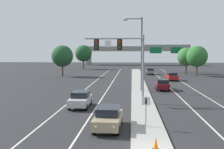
{
  "coord_description": "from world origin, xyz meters",
  "views": [
    {
      "loc": [
        -1.14,
        -15.02,
        5.56
      ],
      "look_at": [
        -3.2,
        14.15,
        3.2
      ],
      "focal_mm": 45.79,
      "sensor_mm": 36.0,
      "label": 1
    }
  ],
  "objects": [
    {
      "name": "street_lamp_median",
      "position": [
        -0.09,
        23.88,
        5.79
      ],
      "size": [
        2.58,
        0.28,
        10.0
      ],
      "color": "#4C4C51",
      "rests_on": "median_island"
    },
    {
      "name": "tree_far_left_a",
      "position": [
        -16.43,
        74.11,
        4.96
      ],
      "size": [
        5.25,
        5.25,
        7.59
      ],
      "color": "#4C3823",
      "rests_on": "ground"
    },
    {
      "name": "edge_stripe_right",
      "position": [
        8.0,
        25.0,
        0.0
      ],
      "size": [
        0.14,
        100.0,
        0.01
      ],
      "primitive_type": "cube",
      "color": "silver",
      "rests_on": "ground"
    },
    {
      "name": "car_receding_darkred",
      "position": [
        3.25,
        26.38,
        0.82
      ],
      "size": [
        1.89,
        4.5,
        1.58
      ],
      "color": "#5B0F14",
      "rests_on": "ground"
    },
    {
      "name": "traffic_cone_median_nose",
      "position": [
        0.18,
        0.48,
        0.51
      ],
      "size": [
        0.36,
        0.36,
        0.74
      ],
      "color": "black",
      "rests_on": "median_island"
    },
    {
      "name": "lane_stripe_receding_center",
      "position": [
        4.7,
        25.0,
        0.0
      ],
      "size": [
        0.14,
        100.0,
        0.01
      ],
      "primitive_type": "cube",
      "color": "silver",
      "rests_on": "ground"
    },
    {
      "name": "edge_stripe_left",
      "position": [
        -8.0,
        25.0,
        0.0
      ],
      "size": [
        0.14,
        100.0,
        0.01
      ],
      "primitive_type": "cube",
      "color": "silver",
      "rests_on": "ground"
    },
    {
      "name": "median_island",
      "position": [
        0.0,
        18.0,
        0.07
      ],
      "size": [
        2.4,
        110.0,
        0.15
      ],
      "primitive_type": "cube",
      "color": "#9E9B93",
      "rests_on": "ground"
    },
    {
      "name": "car_oncoming_tan",
      "position": [
        -2.83,
        5.12,
        0.82
      ],
      "size": [
        1.92,
        4.51,
        1.58
      ],
      "color": "tan",
      "rests_on": "ground"
    },
    {
      "name": "car_receding_grey",
      "position": [
        3.24,
        54.19,
        0.82
      ],
      "size": [
        1.92,
        4.51,
        1.58
      ],
      "color": "slate",
      "rests_on": "ground"
    },
    {
      "name": "lane_stripe_oncoming_center",
      "position": [
        -4.7,
        25.0,
        0.0
      ],
      "size": [
        0.14,
        100.0,
        0.01
      ],
      "primitive_type": "cube",
      "color": "silver",
      "rests_on": "ground"
    },
    {
      "name": "overpass_bridge",
      "position": [
        0.0,
        103.06,
        5.78
      ],
      "size": [
        42.4,
        6.4,
        7.65
      ],
      "color": "gray",
      "rests_on": "ground"
    },
    {
      "name": "tree_far_right_a",
      "position": [
        13.46,
        50.58,
        4.47
      ],
      "size": [
        4.74,
        4.74,
        6.85
      ],
      "color": "#4C3823",
      "rests_on": "ground"
    },
    {
      "name": "overhead_signal_mast",
      "position": [
        -1.98,
        15.72,
        5.29
      ],
      "size": [
        6.39,
        0.44,
        7.2
      ],
      "color": "gray",
      "rests_on": "median_island"
    },
    {
      "name": "tree_far_right_b",
      "position": [
        12.26,
        57.0,
        4.26
      ],
      "size": [
        4.51,
        4.51,
        6.52
      ],
      "color": "#4C3823",
      "rests_on": "ground"
    },
    {
      "name": "tree_far_left_c",
      "position": [
        -16.65,
        47.63,
        4.53
      ],
      "size": [
        4.8,
        4.8,
        6.94
      ],
      "color": "#4C3823",
      "rests_on": "ground"
    },
    {
      "name": "median_sign_post",
      "position": [
        -0.13,
        5.43,
        1.59
      ],
      "size": [
        0.6,
        0.1,
        2.2
      ],
      "color": "gray",
      "rests_on": "median_island"
    },
    {
      "name": "highway_sign_gantry",
      "position": [
        8.2,
        64.87,
        6.16
      ],
      "size": [
        13.28,
        0.42,
        7.5
      ],
      "color": "gray",
      "rests_on": "ground"
    },
    {
      "name": "car_oncoming_silver",
      "position": [
        -6.28,
        12.92,
        0.82
      ],
      "size": [
        1.82,
        4.47,
        1.58
      ],
      "color": "#B7B7BC",
      "rests_on": "ground"
    },
    {
      "name": "car_receding_red",
      "position": [
        6.52,
        40.24,
        0.82
      ],
      "size": [
        1.91,
        4.51,
        1.58
      ],
      "color": "maroon",
      "rests_on": "ground"
    }
  ]
}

